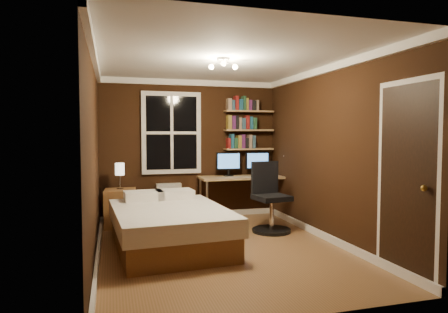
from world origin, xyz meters
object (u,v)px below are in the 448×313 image
object	(u,v)px
radiator	(169,202)
desk_lamp	(285,164)
nightstand	(120,208)
bedside_lamp	(120,176)
office_chair	(270,204)
bed	(169,226)
monitor_right	(257,164)
monitor_left	(228,164)
desk	(244,179)

from	to	relation	value
radiator	desk_lamp	distance (m)	2.20
nightstand	radiator	world-z (taller)	radiator
bedside_lamp	radiator	bearing A→B (deg)	19.10
radiator	desk_lamp	size ratio (longest dim) A/B	1.49
desk_lamp	office_chair	distance (m)	1.25
bed	office_chair	distance (m)	1.72
bed	radiator	size ratio (longest dim) A/B	3.20
desk_lamp	monitor_right	bearing A→B (deg)	152.45
bed	desk_lamp	distance (m)	2.77
bed	radiator	bearing A→B (deg)	78.27
bedside_lamp	nightstand	bearing A→B (deg)	0.00
monitor_right	office_chair	xyz separation A→B (m)	(-0.22, -1.13, -0.56)
radiator	monitor_left	distance (m)	1.26
desk	desk_lamp	size ratio (longest dim) A/B	3.67
desk_lamp	office_chair	size ratio (longest dim) A/B	0.40
bed	monitor_left	bearing A→B (deg)	46.77
desk_lamp	bedside_lamp	bearing A→B (deg)	178.72
bed	radiator	distance (m)	1.74
bed	nightstand	size ratio (longest dim) A/B	3.37
monitor_left	office_chair	bearing A→B (deg)	-73.04
monitor_right	desk_lamp	distance (m)	0.50
monitor_right	office_chair	distance (m)	1.28
monitor_right	bed	bearing A→B (deg)	-139.40
desk	office_chair	bearing A→B (deg)	-85.81
office_chair	desk	bearing A→B (deg)	86.08
desk	office_chair	distance (m)	1.09
bedside_lamp	office_chair	bearing A→B (deg)	-23.11
radiator	monitor_left	xyz separation A→B (m)	(1.07, -0.13, 0.66)
bed	desk	bearing A→B (deg)	39.97
desk_lamp	bed	bearing A→B (deg)	-149.36
bedside_lamp	monitor_right	distance (m)	2.48
monitor_right	office_chair	size ratio (longest dim) A/B	0.42
bedside_lamp	desk	distance (m)	2.18
desk_lamp	radiator	bearing A→B (deg)	170.23
nightstand	bed	bearing A→B (deg)	-63.01
desk_lamp	nightstand	bearing A→B (deg)	178.72
monitor_right	office_chair	world-z (taller)	monitor_right
office_chair	monitor_right	bearing A→B (deg)	71.04
radiator	desk_lamp	world-z (taller)	desk_lamp
nightstand	bedside_lamp	xyz separation A→B (m)	(0.00, 0.00, 0.53)
bedside_lamp	office_chair	world-z (taller)	office_chair
bedside_lamp	office_chair	distance (m)	2.49
monitor_left	desk	bearing A→B (deg)	-16.82
monitor_right	radiator	bearing A→B (deg)	175.58
bedside_lamp	office_chair	xyz separation A→B (m)	(2.25, -0.96, -0.41)
office_chair	desk_lamp	bearing A→B (deg)	45.60
bedside_lamp	desk_lamp	bearing A→B (deg)	-1.28
monitor_left	monitor_right	world-z (taller)	same
nightstand	desk_lamp	size ratio (longest dim) A/B	1.41
monitor_right	desk_lamp	bearing A→B (deg)	-27.55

